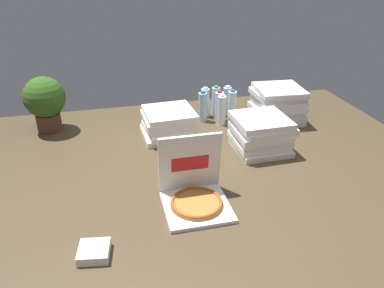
{
  "coord_description": "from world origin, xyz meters",
  "views": [
    {
      "loc": [
        -0.53,
        -1.96,
        1.25
      ],
      "look_at": [
        -0.04,
        0.1,
        0.14
      ],
      "focal_mm": 34.97,
      "sensor_mm": 36.0,
      "label": 1
    }
  ],
  "objects_px": {
    "water_bottle_3": "(216,101)",
    "water_bottle_5": "(227,101)",
    "pizza_stack_right_far": "(261,133)",
    "napkin_pile": "(94,252)",
    "water_bottle_4": "(232,105)",
    "water_bottle_6": "(205,103)",
    "water_bottle_2": "(222,110)",
    "water_bottle_0": "(219,106)",
    "potted_plant": "(45,101)",
    "pizza_stack_left_mid": "(168,123)",
    "pizza_stack_right_near": "(278,104)",
    "water_bottle_1": "(203,107)",
    "open_pizza_box": "(195,192)"
  },
  "relations": [
    {
      "from": "water_bottle_4",
      "to": "napkin_pile",
      "type": "bearing_deg",
      "value": -129.84
    },
    {
      "from": "water_bottle_2",
      "to": "napkin_pile",
      "type": "height_order",
      "value": "water_bottle_2"
    },
    {
      "from": "water_bottle_3",
      "to": "potted_plant",
      "type": "xyz_separation_m",
      "value": [
        -1.33,
        0.0,
        0.12
      ]
    },
    {
      "from": "pizza_stack_right_far",
      "to": "pizza_stack_right_near",
      "type": "bearing_deg",
      "value": 53.04
    },
    {
      "from": "water_bottle_4",
      "to": "water_bottle_6",
      "type": "bearing_deg",
      "value": 151.69
    },
    {
      "from": "water_bottle_2",
      "to": "potted_plant",
      "type": "xyz_separation_m",
      "value": [
        -1.32,
        0.21,
        0.12
      ]
    },
    {
      "from": "pizza_stack_right_far",
      "to": "water_bottle_0",
      "type": "distance_m",
      "value": 0.57
    },
    {
      "from": "pizza_stack_right_far",
      "to": "water_bottle_0",
      "type": "bearing_deg",
      "value": 103.0
    },
    {
      "from": "water_bottle_0",
      "to": "water_bottle_2",
      "type": "xyz_separation_m",
      "value": [
        -0.01,
        -0.09,
        0.0
      ]
    },
    {
      "from": "pizza_stack_right_far",
      "to": "potted_plant",
      "type": "bearing_deg",
      "value": 155.19
    },
    {
      "from": "pizza_stack_right_near",
      "to": "water_bottle_3",
      "type": "relative_size",
      "value": 1.52
    },
    {
      "from": "water_bottle_5",
      "to": "water_bottle_6",
      "type": "bearing_deg",
      "value": 178.52
    },
    {
      "from": "water_bottle_2",
      "to": "water_bottle_0",
      "type": "bearing_deg",
      "value": 85.74
    },
    {
      "from": "pizza_stack_right_far",
      "to": "water_bottle_5",
      "type": "relative_size",
      "value": 1.53
    },
    {
      "from": "water_bottle_6",
      "to": "water_bottle_0",
      "type": "bearing_deg",
      "value": -48.48
    },
    {
      "from": "pizza_stack_right_near",
      "to": "water_bottle_1",
      "type": "bearing_deg",
      "value": 166.84
    },
    {
      "from": "water_bottle_2",
      "to": "potted_plant",
      "type": "bearing_deg",
      "value": 171.02
    },
    {
      "from": "open_pizza_box",
      "to": "pizza_stack_left_mid",
      "type": "distance_m",
      "value": 0.87
    },
    {
      "from": "water_bottle_1",
      "to": "potted_plant",
      "type": "xyz_separation_m",
      "value": [
        -1.2,
        0.1,
        0.12
      ]
    },
    {
      "from": "pizza_stack_left_mid",
      "to": "potted_plant",
      "type": "bearing_deg",
      "value": 160.45
    },
    {
      "from": "open_pizza_box",
      "to": "water_bottle_3",
      "type": "height_order",
      "value": "open_pizza_box"
    },
    {
      "from": "water_bottle_2",
      "to": "water_bottle_4",
      "type": "distance_m",
      "value": 0.14
    },
    {
      "from": "water_bottle_6",
      "to": "water_bottle_4",
      "type": "bearing_deg",
      "value": -28.31
    },
    {
      "from": "pizza_stack_left_mid",
      "to": "water_bottle_5",
      "type": "xyz_separation_m",
      "value": [
        0.55,
        0.29,
        0.02
      ]
    },
    {
      "from": "water_bottle_4",
      "to": "water_bottle_6",
      "type": "relative_size",
      "value": 1.0
    },
    {
      "from": "open_pizza_box",
      "to": "water_bottle_3",
      "type": "bearing_deg",
      "value": 68.14
    },
    {
      "from": "water_bottle_0",
      "to": "napkin_pile",
      "type": "distance_m",
      "value": 1.68
    },
    {
      "from": "pizza_stack_right_near",
      "to": "pizza_stack_left_mid",
      "type": "bearing_deg",
      "value": -175.54
    },
    {
      "from": "pizza_stack_right_far",
      "to": "water_bottle_4",
      "type": "relative_size",
      "value": 1.53
    },
    {
      "from": "pizza_stack_right_far",
      "to": "napkin_pile",
      "type": "xyz_separation_m",
      "value": [
        -1.13,
        -0.79,
        -0.1
      ]
    },
    {
      "from": "water_bottle_3",
      "to": "water_bottle_2",
      "type": "bearing_deg",
      "value": -93.68
    },
    {
      "from": "water_bottle_3",
      "to": "water_bottle_5",
      "type": "distance_m",
      "value": 0.1
    },
    {
      "from": "open_pizza_box",
      "to": "pizza_stack_left_mid",
      "type": "relative_size",
      "value": 0.94
    },
    {
      "from": "water_bottle_3",
      "to": "napkin_pile",
      "type": "distance_m",
      "value": 1.78
    },
    {
      "from": "pizza_stack_left_mid",
      "to": "water_bottle_4",
      "type": "height_order",
      "value": "water_bottle_4"
    },
    {
      "from": "pizza_stack_right_far",
      "to": "water_bottle_3",
      "type": "relative_size",
      "value": 1.53
    },
    {
      "from": "pizza_stack_right_near",
      "to": "potted_plant",
      "type": "height_order",
      "value": "potted_plant"
    },
    {
      "from": "pizza_stack_right_near",
      "to": "water_bottle_2",
      "type": "height_order",
      "value": "pizza_stack_right_near"
    },
    {
      "from": "pizza_stack_right_near",
      "to": "water_bottle_1",
      "type": "distance_m",
      "value": 0.6
    },
    {
      "from": "water_bottle_0",
      "to": "pizza_stack_right_near",
      "type": "bearing_deg",
      "value": -14.96
    },
    {
      "from": "pizza_stack_right_far",
      "to": "pizza_stack_right_near",
      "type": "distance_m",
      "value": 0.54
    },
    {
      "from": "napkin_pile",
      "to": "water_bottle_3",
      "type": "bearing_deg",
      "value": 55.18
    },
    {
      "from": "water_bottle_0",
      "to": "water_bottle_6",
      "type": "xyz_separation_m",
      "value": [
        -0.09,
        0.1,
        0.0
      ]
    },
    {
      "from": "water_bottle_0",
      "to": "water_bottle_1",
      "type": "xyz_separation_m",
      "value": [
        -0.13,
        0.02,
        0.0
      ]
    },
    {
      "from": "water_bottle_5",
      "to": "water_bottle_6",
      "type": "relative_size",
      "value": 1.0
    },
    {
      "from": "pizza_stack_left_mid",
      "to": "water_bottle_0",
      "type": "xyz_separation_m",
      "value": [
        0.45,
        0.19,
        0.02
      ]
    },
    {
      "from": "open_pizza_box",
      "to": "pizza_stack_right_near",
      "type": "xyz_separation_m",
      "value": [
        0.92,
        0.94,
        0.07
      ]
    },
    {
      "from": "water_bottle_0",
      "to": "potted_plant",
      "type": "xyz_separation_m",
      "value": [
        -1.33,
        0.12,
        0.12
      ]
    },
    {
      "from": "pizza_stack_right_near",
      "to": "open_pizza_box",
      "type": "bearing_deg",
      "value": -134.32
    },
    {
      "from": "water_bottle_5",
      "to": "potted_plant",
      "type": "distance_m",
      "value": 1.43
    }
  ]
}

